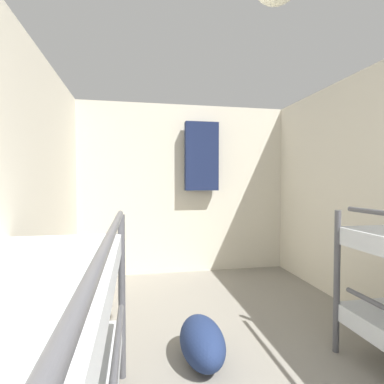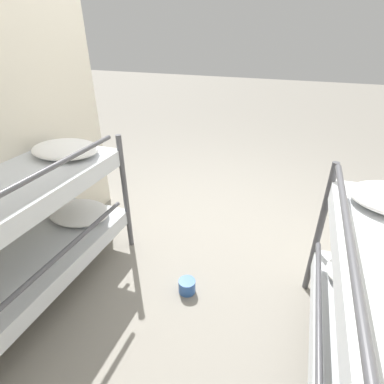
# 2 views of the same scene
# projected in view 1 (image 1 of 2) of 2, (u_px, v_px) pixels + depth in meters

# --- Properties ---
(wall_back) EXTENTS (2.92, 0.06, 2.27)m
(wall_back) POSITION_uv_depth(u_px,v_px,m) (185.00, 189.00, 4.08)
(wall_back) COLOR beige
(wall_back) RESTS_ON ground_plane
(duffel_bag) EXTENTS (0.30, 0.55, 0.30)m
(duffel_bag) POSITION_uv_depth(u_px,v_px,m) (202.00, 342.00, 2.03)
(duffel_bag) COLOR navy
(duffel_bag) RESTS_ON ground_plane
(hanging_coat) EXTENTS (0.44, 0.12, 0.90)m
(hanging_coat) POSITION_uv_depth(u_px,v_px,m) (202.00, 156.00, 3.96)
(hanging_coat) COLOR #192347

